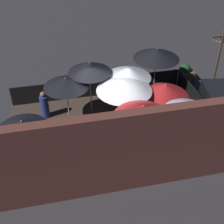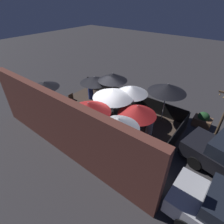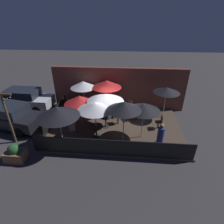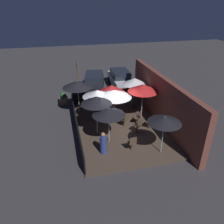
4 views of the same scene
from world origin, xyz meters
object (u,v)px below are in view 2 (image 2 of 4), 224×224
patio_umbrella_1 (118,123)px  patio_chair_0 (69,124)px  patio_umbrella_4 (113,77)px  dining_table_0 (113,116)px  patio_umbrella_8 (94,80)px  patio_umbrella_2 (131,90)px  patio_umbrella_5 (137,110)px  patron_1 (91,91)px  patio_chair_1 (86,124)px  patio_umbrella_6 (88,107)px  patron_0 (150,124)px  light_post (223,117)px  patio_umbrella_7 (44,85)px  patio_chair_3 (97,116)px  patio_umbrella_3 (167,88)px  dining_table_2 (129,111)px  dining_table_1 (118,151)px  patio_umbrella_0 (113,93)px  patio_chair_2 (79,114)px  patio_chair_4 (72,100)px  planter_box (202,120)px

patio_umbrella_1 → patio_chair_0: bearing=0.8°
patio_umbrella_4 → dining_table_0: 2.45m
patio_umbrella_4 → patio_umbrella_8: 1.22m
patio_umbrella_8 → patio_umbrella_2: bearing=-176.6°
patio_umbrella_5 → patio_umbrella_8: 4.03m
patio_umbrella_8 → patron_1: patio_umbrella_8 is taller
patio_umbrella_1 → patio_chair_1: (2.56, -0.54, -1.60)m
patio_umbrella_6 → patio_chair_0: 2.36m
patron_0 → light_post: light_post is taller
patio_umbrella_5 → dining_table_0: patio_umbrella_5 is taller
patio_umbrella_7 → patio_chair_0: patio_umbrella_7 is taller
patio_chair_0 → patio_chair_3: 1.68m
patio_umbrella_6 → dining_table_0: (0.14, -2.00, -1.62)m
patio_umbrella_2 → patio_umbrella_8: size_ratio=1.03×
light_post → patio_umbrella_1: bearing=50.0°
patio_umbrella_3 → patio_umbrella_4: (3.23, 0.79, 0.08)m
patio_umbrella_1 → dining_table_2: bearing=-65.7°
dining_table_1 → patio_umbrella_4: bearing=-48.9°
patio_umbrella_1 → patron_1: (5.03, -3.44, -1.55)m
dining_table_0 → patio_umbrella_0: bearing=180.0°
patio_umbrella_2 → dining_table_1: 3.65m
patio_umbrella_1 → patio_umbrella_5: size_ratio=1.16×
patio_chair_1 → patio_chair_2: (1.00, -0.39, -0.00)m
patio_umbrella_6 → patio_chair_3: bearing=-57.6°
patio_chair_1 → patio_chair_4: size_ratio=1.03×
patio_umbrella_1 → patio_umbrella_3: bearing=-93.6°
patio_umbrella_6 → patio_chair_2: 2.70m
patio_umbrella_5 → patio_chair_2: 3.71m
patio_umbrella_5 → patio_chair_2: bearing=14.3°
patio_umbrella_7 → patio_chair_1: size_ratio=2.32×
patio_umbrella_8 → dining_table_2: (-2.66, -0.16, -1.41)m
patio_chair_4 → patron_0: 5.53m
patio_chair_0 → patio_chair_1: bearing=-15.9°
patio_chair_2 → patron_1: size_ratio=0.74×
patio_umbrella_3 → patio_chair_3: (2.90, 2.70, -1.64)m
patio_umbrella_8 → patio_umbrella_4: bearing=-154.5°
patio_chair_1 → patron_0: bearing=-27.6°
dining_table_1 → patio_umbrella_0: bearing=-47.7°
patio_umbrella_2 → patio_chair_2: bearing=44.2°
patio_chair_2 → patio_umbrella_2: bearing=12.8°
dining_table_2 → patio_umbrella_2: bearing=0.0°
patio_umbrella_4 → light_post: (-6.22, -0.46, -0.53)m
patio_umbrella_5 → patio_chair_1: patio_umbrella_5 is taller
patron_1 → patio_umbrella_0: bearing=-132.3°
patio_umbrella_1 → patio_chair_2: patio_umbrella_1 is taller
patio_umbrella_6 → patio_chair_4: patio_umbrella_6 is taller
patio_umbrella_3 → light_post: light_post is taller
light_post → patio_umbrella_3: bearing=-6.2°
patio_chair_0 → planter_box: 7.77m
dining_table_2 → dining_table_1: bearing=114.3°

